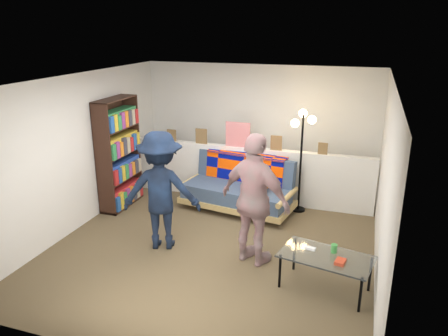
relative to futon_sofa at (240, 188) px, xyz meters
name	(u,v)px	position (x,y,z in m)	size (l,w,h in m)	color
ground	(216,243)	(0.03, -1.34, -0.39)	(5.00, 5.00, 0.00)	brown
room_shell	(226,126)	(0.03, -0.87, 1.29)	(4.60, 5.05, 2.45)	silver
half_wall_ledge	(248,174)	(0.03, 0.46, 0.11)	(4.45, 0.15, 1.00)	silver
ledge_decor	(236,137)	(-0.20, 0.44, 0.79)	(2.97, 0.02, 0.45)	brown
futon_sofa	(240,188)	(0.00, 0.00, 0.00)	(2.04, 1.19, 0.83)	tan
bookshelf	(119,157)	(-2.05, -0.50, 0.51)	(0.32, 0.96, 1.92)	black
coffee_table	(326,258)	(1.69, -2.03, 0.04)	(1.18, 0.80, 0.56)	black
floor_lamp	(302,141)	(0.99, 0.29, 0.86)	(0.41, 0.34, 1.76)	black
person_left	(161,191)	(-0.68, -1.64, 0.47)	(1.11, 0.64, 1.72)	black
person_right	(255,200)	(0.70, -1.66, 0.51)	(1.05, 0.44, 1.80)	#D48990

